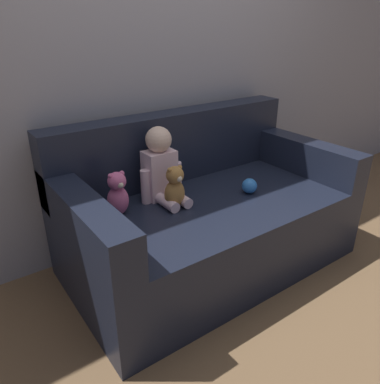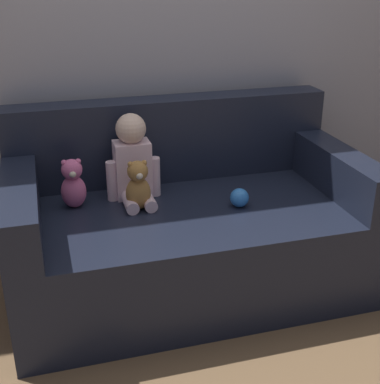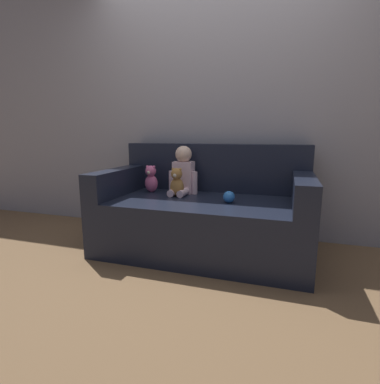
{
  "view_description": "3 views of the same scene",
  "coord_description": "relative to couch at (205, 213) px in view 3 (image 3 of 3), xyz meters",
  "views": [
    {
      "loc": [
        -1.3,
        -1.59,
        1.45
      ],
      "look_at": [
        -0.17,
        -0.02,
        0.56
      ],
      "focal_mm": 35.0,
      "sensor_mm": 36.0,
      "label": 1
    },
    {
      "loc": [
        -0.66,
        -2.33,
        1.59
      ],
      "look_at": [
        -0.03,
        -0.12,
        0.59
      ],
      "focal_mm": 50.0,
      "sensor_mm": 36.0,
      "label": 2
    },
    {
      "loc": [
        0.66,
        -2.41,
        1.01
      ],
      "look_at": [
        -0.1,
        -0.07,
        0.53
      ],
      "focal_mm": 28.0,
      "sensor_mm": 36.0,
      "label": 3
    }
  ],
  "objects": [
    {
      "name": "person_baby",
      "position": [
        -0.24,
        0.12,
        0.33
      ],
      "size": [
        0.28,
        0.31,
        0.44
      ],
      "color": "silver",
      "rests_on": "couch"
    },
    {
      "name": "ground_plane",
      "position": [
        0.0,
        -0.06,
        -0.32
      ],
      "size": [
        12.0,
        12.0,
        0.0
      ],
      "primitive_type": "plane",
      "color": "brown"
    },
    {
      "name": "wall_back",
      "position": [
        0.0,
        0.52,
        0.98
      ],
      "size": [
        8.0,
        0.05,
        2.6
      ],
      "color": "#93939E",
      "rests_on": "ground_plane"
    },
    {
      "name": "plush_toy_side",
      "position": [
        -0.55,
        0.08,
        0.27
      ],
      "size": [
        0.12,
        0.12,
        0.25
      ],
      "color": "#DB6699",
      "rests_on": "couch"
    },
    {
      "name": "teddy_bear_brown",
      "position": [
        -0.25,
        -0.03,
        0.27
      ],
      "size": [
        0.12,
        0.12,
        0.25
      ],
      "color": "#AD7A3D",
      "rests_on": "couch"
    },
    {
      "name": "toy_ball",
      "position": [
        0.23,
        -0.14,
        0.19
      ],
      "size": [
        0.09,
        0.09,
        0.09
      ],
      "color": "#337FDB",
      "rests_on": "couch"
    },
    {
      "name": "couch",
      "position": [
        0.0,
        0.0,
        0.0
      ],
      "size": [
        1.75,
        0.97,
        0.92
      ],
      "color": "black",
      "rests_on": "ground_plane"
    }
  ]
}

